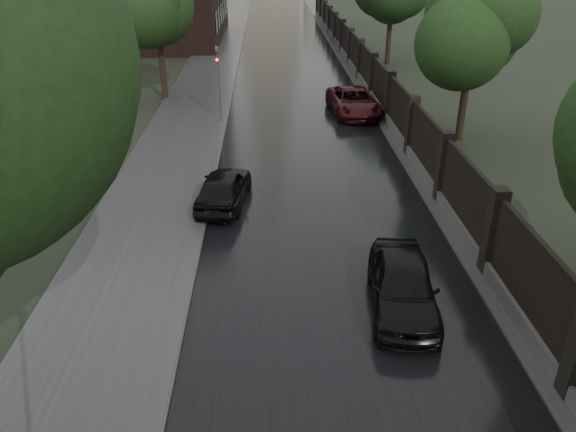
# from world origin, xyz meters

# --- Properties ---
(fence_right) EXTENTS (0.45, 75.72, 2.70)m
(fence_right) POSITION_xyz_m (4.60, 32.01, 1.01)
(fence_right) COLOR #383533
(fence_right) RESTS_ON ground
(tree_left_far) EXTENTS (4.25, 4.25, 7.39)m
(tree_left_far) POSITION_xyz_m (-8.00, 30.00, 5.24)
(tree_left_far) COLOR black
(tree_left_far) RESTS_ON ground
(tree_right_b) EXTENTS (4.08, 4.08, 7.01)m
(tree_right_b) POSITION_xyz_m (7.50, 22.00, 4.95)
(tree_right_b) COLOR black
(tree_right_b) RESTS_ON ground
(traffic_light) EXTENTS (0.16, 0.32, 4.00)m
(traffic_light) POSITION_xyz_m (-4.30, 24.99, 2.40)
(traffic_light) COLOR #59595E
(traffic_light) RESTS_ON ground
(hatchback_left) EXTENTS (2.13, 4.16, 1.36)m
(hatchback_left) POSITION_xyz_m (-3.45, 14.99, 0.68)
(hatchback_left) COLOR black
(hatchback_left) RESTS_ON ground
(car_right_near) EXTENTS (2.14, 4.36, 1.43)m
(car_right_near) POSITION_xyz_m (1.68, 8.34, 0.72)
(car_right_near) COLOR black
(car_right_near) RESTS_ON ground
(car_right_far) EXTENTS (2.77, 5.29, 1.42)m
(car_right_far) POSITION_xyz_m (2.94, 26.48, 0.71)
(car_right_far) COLOR black
(car_right_far) RESTS_ON ground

